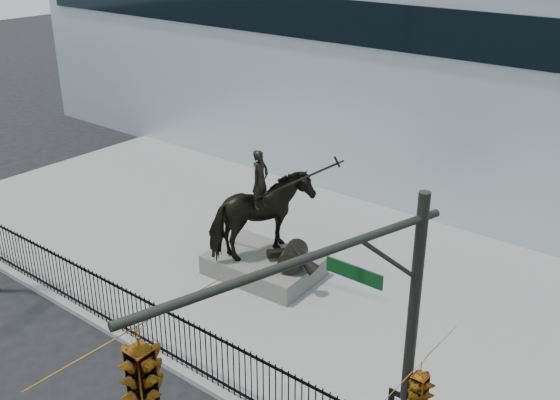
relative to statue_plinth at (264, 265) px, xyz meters
The scene contains 7 objects.
ground 6.14m from the statue_plinth, 80.61° to the right, with size 120.00×120.00×0.00m, color black.
plaza 1.44m from the statue_plinth, 43.69° to the left, with size 30.00×12.00×0.15m, color gray.
building 14.56m from the statue_plinth, 85.90° to the left, with size 44.00×14.00×9.00m, color #B2BAC2.
picket_fence 4.92m from the statue_plinth, 78.22° to the right, with size 22.10×0.10×1.50m.
statue_plinth is the anchor object (origin of this frame).
equestrian_statue 1.64m from the statue_plinth, ahead, with size 4.32×2.80×3.67m.
traffic_signal_right 11.82m from the statue_plinth, 47.15° to the right, with size 2.17×6.86×7.00m.
Camera 1 is at (10.74, -7.70, 10.57)m, focal length 42.00 mm.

